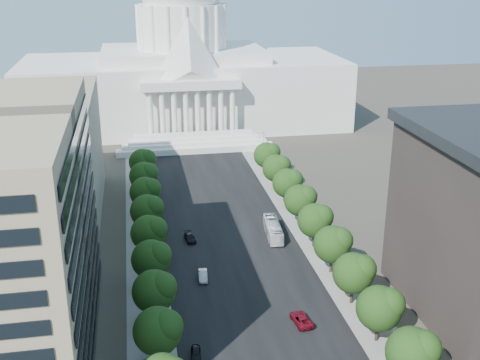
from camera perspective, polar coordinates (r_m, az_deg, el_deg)
road_asphalt at (r=147.60m, az=-1.79°, el=-3.77°), size 30.00×260.00×0.01m
sidewalk_left at (r=146.30m, az=-9.19°, el=-4.26°), size 8.00×260.00×0.02m
sidewalk_right at (r=151.29m, az=5.36°, el=-3.24°), size 8.00×260.00×0.02m
capitol at (r=232.77m, az=-5.39°, el=10.15°), size 120.00×56.00×73.00m
office_block_left_far at (r=153.06m, az=-20.51°, el=1.80°), size 38.00×52.00×30.00m
tree_l_c at (r=95.55m, az=-7.63°, el=-13.90°), size 7.79×7.60×9.97m
tree_l_d at (r=105.74m, az=-7.98°, el=-10.31°), size 7.79×7.60×9.97m
tree_l_e at (r=116.28m, az=-8.27°, el=-7.35°), size 7.79×7.60×9.97m
tree_l_f at (r=127.08m, az=-8.51°, el=-4.90°), size 7.79×7.60×9.97m
tree_l_g at (r=138.07m, az=-8.70°, el=-2.83°), size 7.79×7.60×9.97m
tree_l_h at (r=149.22m, az=-8.87°, el=-1.07°), size 7.79×7.60×9.97m
tree_l_i at (r=160.50m, az=-9.02°, el=0.45°), size 7.79×7.60×9.97m
tree_l_j at (r=171.87m, az=-9.14°, el=1.77°), size 7.79×7.60×9.97m
tree_r_b at (r=93.80m, az=16.21°, el=-15.33°), size 7.79×7.60×9.97m
tree_r_c at (r=102.77m, az=13.27°, el=-11.65°), size 7.79×7.60×9.97m
tree_r_d at (r=112.31m, az=10.88°, el=-8.56°), size 7.79×7.60×9.97m
tree_r_e at (r=122.28m, az=8.91°, el=-5.96°), size 7.79×7.60×9.97m
tree_r_f at (r=132.59m, az=7.25°, el=-3.74°), size 7.79×7.60×9.97m
tree_r_g at (r=143.17m, az=5.84°, el=-1.85°), size 7.79×7.60×9.97m
tree_r_h at (r=153.95m, az=4.62°, el=-0.22°), size 7.79×7.60×9.97m
tree_r_i at (r=164.90m, az=3.57°, el=1.20°), size 7.79×7.60×9.97m
tree_r_j at (r=175.99m, az=2.65°, el=2.44°), size 7.79×7.60×9.97m
streetlight_b at (r=103.07m, az=14.24°, el=-12.06°), size 2.61×0.44×9.00m
streetlight_c at (r=123.21m, az=9.56°, el=-6.11°), size 2.61×0.44×9.00m
streetlight_d at (r=144.88m, az=6.30°, el=-1.86°), size 2.61×0.44×9.00m
streetlight_e at (r=167.48m, az=3.91°, el=1.26°), size 2.61×0.44×9.00m
streetlight_f at (r=190.68m, az=2.10°, el=3.64°), size 2.61×0.44×9.00m
car_dark_a at (r=100.03m, az=-4.20°, el=-16.05°), size 1.95×4.15×1.37m
car_silver at (r=121.00m, az=-3.53°, el=-9.04°), size 2.10×5.03×1.62m
car_red at (r=108.03m, az=5.83°, el=-13.00°), size 3.43×6.17×1.63m
car_dark_b at (r=136.88m, az=-4.76°, el=-5.48°), size 2.72×5.39×1.50m
city_bus at (r=138.37m, az=3.15°, el=-4.68°), size 4.01×12.95×3.55m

